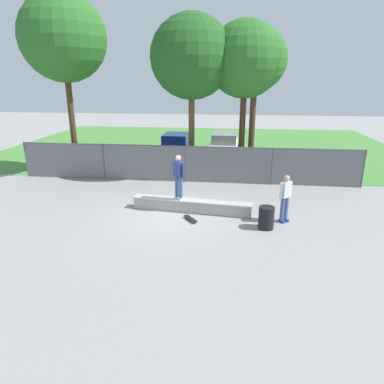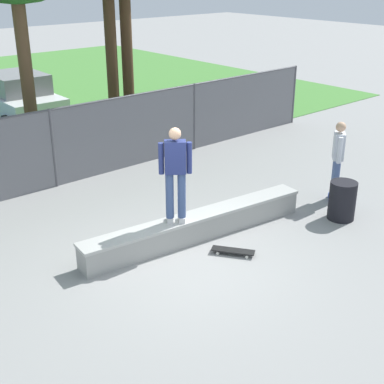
{
  "view_description": "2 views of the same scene",
  "coord_description": "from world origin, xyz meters",
  "px_view_note": "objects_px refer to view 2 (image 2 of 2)",
  "views": [
    {
      "loc": [
        2.35,
        -12.42,
        5.18
      ],
      "look_at": [
        0.89,
        0.0,
        1.04
      ],
      "focal_mm": 32.27,
      "sensor_mm": 36.0,
      "label": 1
    },
    {
      "loc": [
        -5.39,
        -6.43,
        4.92
      ],
      "look_at": [
        0.71,
        0.64,
        0.98
      ],
      "focal_mm": 50.32,
      "sensor_mm": 36.0,
      "label": 2
    }
  ],
  "objects_px": {
    "trash_bin": "(342,201)",
    "skateboard": "(233,251)",
    "car_white": "(17,97)",
    "bystander": "(338,158)",
    "concrete_ledge": "(197,226)",
    "skateboarder": "(175,171)"
  },
  "relations": [
    {
      "from": "trash_bin",
      "to": "skateboard",
      "type": "bearing_deg",
      "value": 172.07
    },
    {
      "from": "skateboard",
      "to": "car_white",
      "type": "distance_m",
      "value": 11.33
    },
    {
      "from": "car_white",
      "to": "bystander",
      "type": "distance_m",
      "value": 11.26
    },
    {
      "from": "concrete_ledge",
      "to": "skateboarder",
      "type": "bearing_deg",
      "value": 178.2
    },
    {
      "from": "skateboarder",
      "to": "bystander",
      "type": "distance_m",
      "value": 4.18
    },
    {
      "from": "skateboarder",
      "to": "skateboard",
      "type": "xyz_separation_m",
      "value": [
        0.58,
        -0.94,
        -1.44
      ]
    },
    {
      "from": "concrete_ledge",
      "to": "trash_bin",
      "type": "xyz_separation_m",
      "value": [
        2.86,
        -1.31,
        0.16
      ]
    },
    {
      "from": "bystander",
      "to": "car_white",
      "type": "bearing_deg",
      "value": 103.18
    },
    {
      "from": "skateboard",
      "to": "concrete_ledge",
      "type": "bearing_deg",
      "value": 93.93
    },
    {
      "from": "car_white",
      "to": "bystander",
      "type": "bearing_deg",
      "value": -76.82
    },
    {
      "from": "car_white",
      "to": "trash_bin",
      "type": "distance_m",
      "value": 11.81
    },
    {
      "from": "skateboarder",
      "to": "car_white",
      "type": "xyz_separation_m",
      "value": [
        1.53,
        10.33,
        -0.67
      ]
    },
    {
      "from": "skateboarder",
      "to": "bystander",
      "type": "xyz_separation_m",
      "value": [
        4.1,
        -0.63,
        -0.5
      ]
    },
    {
      "from": "concrete_ledge",
      "to": "bystander",
      "type": "xyz_separation_m",
      "value": [
        3.58,
        -0.62,
        0.75
      ]
    },
    {
      "from": "skateboard",
      "to": "car_white",
      "type": "relative_size",
      "value": 0.18
    },
    {
      "from": "trash_bin",
      "to": "bystander",
      "type": "bearing_deg",
      "value": 44.13
    },
    {
      "from": "car_white",
      "to": "trash_bin",
      "type": "bearing_deg",
      "value": -80.98
    },
    {
      "from": "skateboard",
      "to": "bystander",
      "type": "height_order",
      "value": "bystander"
    },
    {
      "from": "skateboarder",
      "to": "bystander",
      "type": "bearing_deg",
      "value": -8.79
    },
    {
      "from": "bystander",
      "to": "trash_bin",
      "type": "height_order",
      "value": "bystander"
    },
    {
      "from": "concrete_ledge",
      "to": "bystander",
      "type": "height_order",
      "value": "bystander"
    },
    {
      "from": "concrete_ledge",
      "to": "trash_bin",
      "type": "relative_size",
      "value": 5.98
    }
  ]
}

